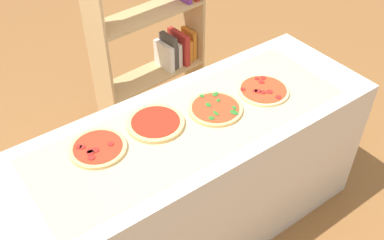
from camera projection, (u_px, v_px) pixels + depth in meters
ground_plane at (192, 228)px, 2.86m from camera, size 12.00×12.00×0.00m
counter at (192, 181)px, 2.57m from camera, size 2.11×0.74×0.90m
parchment_paper at (192, 123)px, 2.27m from camera, size 1.70×0.57×0.00m
pizza_pepperoni_0 at (98, 148)px, 2.12m from camera, size 0.28×0.28×0.02m
pizza_plain_1 at (156, 123)px, 2.25m from camera, size 0.30×0.30×0.02m
pizza_spinach_2 at (215, 109)px, 2.34m from camera, size 0.29×0.29×0.03m
pizza_pepperoni_3 at (263, 90)px, 2.47m from camera, size 0.29×0.29×0.02m
bookshelf at (161, 49)px, 3.23m from camera, size 0.85×0.33×1.50m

